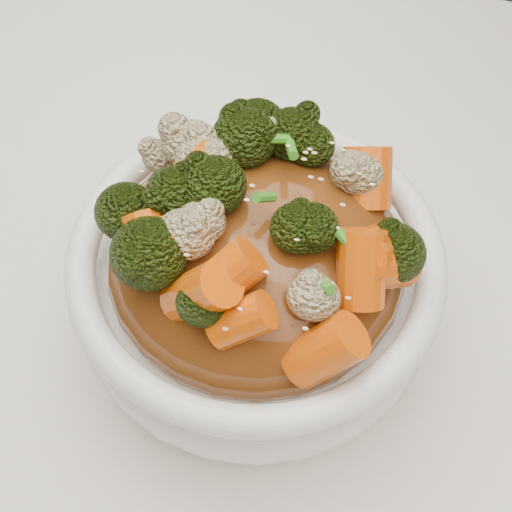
% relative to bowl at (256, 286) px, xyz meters
% --- Properties ---
extents(tablecloth, '(1.20, 0.80, 0.04)m').
position_rel_bowl_xyz_m(tablecloth, '(0.03, -0.03, -0.06)').
color(tablecloth, white).
rests_on(tablecloth, dining_table).
extents(bowl, '(0.25, 0.25, 0.08)m').
position_rel_bowl_xyz_m(bowl, '(0.00, 0.00, 0.00)').
color(bowl, white).
rests_on(bowl, tablecloth).
extents(sauce_base, '(0.20, 0.20, 0.09)m').
position_rel_bowl_xyz_m(sauce_base, '(0.00, 0.00, 0.03)').
color(sauce_base, '#603010').
rests_on(sauce_base, bowl).
extents(carrots, '(0.20, 0.20, 0.05)m').
position_rel_bowl_xyz_m(carrots, '(0.00, 0.00, 0.09)').
color(carrots, '#E35707').
rests_on(carrots, sauce_base).
extents(broccoli, '(0.20, 0.20, 0.04)m').
position_rel_bowl_xyz_m(broccoli, '(0.00, 0.00, 0.08)').
color(broccoli, black).
rests_on(broccoli, sauce_base).
extents(cauliflower, '(0.20, 0.20, 0.03)m').
position_rel_bowl_xyz_m(cauliflower, '(0.00, 0.00, 0.08)').
color(cauliflower, '#C8B789').
rests_on(cauliflower, sauce_base).
extents(scallions, '(0.15, 0.15, 0.02)m').
position_rel_bowl_xyz_m(scallions, '(0.00, 0.00, 0.09)').
color(scallions, '#398D20').
rests_on(scallions, sauce_base).
extents(sesame_seeds, '(0.18, 0.18, 0.01)m').
position_rel_bowl_xyz_m(sesame_seeds, '(0.00, 0.00, 0.09)').
color(sesame_seeds, beige).
rests_on(sesame_seeds, sauce_base).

